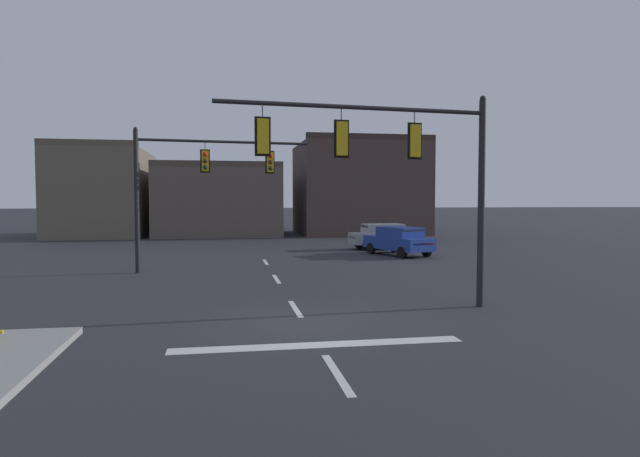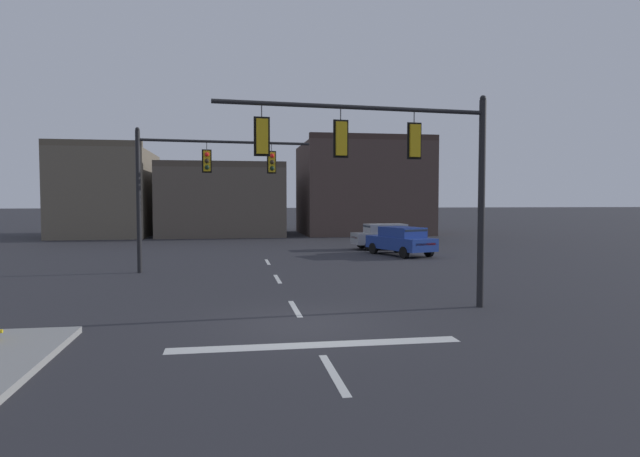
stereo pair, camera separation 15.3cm
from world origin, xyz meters
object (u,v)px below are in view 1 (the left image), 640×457
car_lot_nearside (399,240)px  car_lot_middle (384,236)px  signal_mast_far_side (191,175)px  signal_mast_near_side (398,158)px

car_lot_nearside → car_lot_middle: bearing=85.4°
car_lot_middle → signal_mast_far_side: bearing=-141.8°
signal_mast_far_side → car_lot_middle: signal_mast_far_side is taller
signal_mast_far_side → car_lot_middle: 14.91m
car_lot_nearside → car_lot_middle: size_ratio=1.05×
signal_mast_far_side → car_lot_middle: (11.41, 8.98, -3.39)m
signal_mast_near_side → signal_mast_far_side: size_ratio=1.03×
signal_mast_near_side → signal_mast_far_side: bearing=122.2°
car_lot_nearside → car_lot_middle: same height
signal_mast_far_side → car_lot_nearside: signal_mast_far_side is taller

